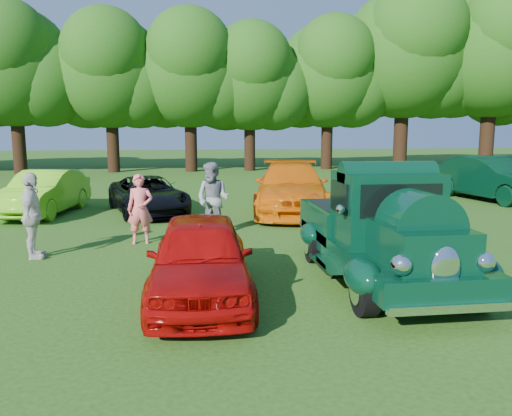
{
  "coord_description": "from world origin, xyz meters",
  "views": [
    {
      "loc": [
        -1.98,
        -8.26,
        2.73
      ],
      "look_at": [
        -0.6,
        1.92,
        1.1
      ],
      "focal_mm": 35.0,
      "sensor_mm": 36.0,
      "label": 1
    }
  ],
  "objects": [
    {
      "name": "ground",
      "position": [
        0.0,
        0.0,
        0.0
      ],
      "size": [
        120.0,
        120.0,
        0.0
      ],
      "primitive_type": "plane",
      "color": "#254810",
      "rests_on": "ground"
    },
    {
      "name": "hero_pickup",
      "position": [
        1.43,
        0.2,
        0.86
      ],
      "size": [
        2.37,
        5.09,
        1.99
      ],
      "color": "black",
      "rests_on": "ground"
    },
    {
      "name": "red_convertible",
      "position": [
        -1.82,
        -0.39,
        0.68
      ],
      "size": [
        1.73,
        4.03,
        1.36
      ],
      "primitive_type": "imported",
      "rotation": [
        0.0,
        0.0,
        -0.03
      ],
      "color": "#9C0806",
      "rests_on": "ground"
    },
    {
      "name": "back_car_lime",
      "position": [
        -6.59,
        8.43,
        0.71
      ],
      "size": [
        2.13,
        4.48,
        1.42
      ],
      "primitive_type": "imported",
      "rotation": [
        0.0,
        0.0,
        -0.15
      ],
      "color": "#65C219",
      "rests_on": "ground"
    },
    {
      "name": "back_car_black",
      "position": [
        -3.31,
        8.17,
        0.6
      ],
      "size": [
        3.16,
        4.73,
        1.21
      ],
      "primitive_type": "imported",
      "rotation": [
        0.0,
        0.0,
        0.29
      ],
      "color": "black",
      "rests_on": "ground"
    },
    {
      "name": "back_car_orange",
      "position": [
        1.34,
        7.72,
        0.82
      ],
      "size": [
        3.28,
        5.96,
        1.64
      ],
      "primitive_type": "imported",
      "rotation": [
        0.0,
        0.0,
        -0.18
      ],
      "color": "orange",
      "rests_on": "ground"
    },
    {
      "name": "back_car_blue",
      "position": [
        6.26,
        9.22,
        0.75
      ],
      "size": [
        3.53,
        4.74,
        1.5
      ],
      "primitive_type": "imported",
      "rotation": [
        0.0,
        0.0,
        -0.46
      ],
      "color": "navy",
      "rests_on": "ground"
    },
    {
      "name": "back_car_green",
      "position": [
        9.62,
        9.44,
        0.85
      ],
      "size": [
        2.74,
        5.4,
        1.7
      ],
      "primitive_type": "imported",
      "rotation": [
        0.0,
        0.0,
        0.19
      ],
      "color": "black",
      "rests_on": "ground"
    },
    {
      "name": "spectator_pink",
      "position": [
        -3.15,
        3.76,
        0.84
      ],
      "size": [
        0.62,
        0.42,
        1.68
      ],
      "primitive_type": "imported",
      "rotation": [
        0.0,
        0.0,
        0.03
      ],
      "color": "#F76567",
      "rests_on": "ground"
    },
    {
      "name": "spectator_grey",
      "position": [
        -1.38,
        4.49,
        0.95
      ],
      "size": [
        1.16,
        1.1,
        1.89
      ],
      "primitive_type": "imported",
      "rotation": [
        0.0,
        0.0,
        -0.57
      ],
      "color": "gray",
      "rests_on": "ground"
    },
    {
      "name": "spectator_white",
      "position": [
        -5.27,
        2.61,
        0.92
      ],
      "size": [
        0.58,
        1.12,
        1.84
      ],
      "primitive_type": "imported",
      "rotation": [
        0.0,
        0.0,
        1.69
      ],
      "color": "beige",
      "rests_on": "ground"
    },
    {
      "name": "tree_line",
      "position": [
        1.72,
        24.65,
        6.81
      ],
      "size": [
        63.47,
        9.83,
        12.27
      ],
      "color": "black",
      "rests_on": "ground"
    }
  ]
}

